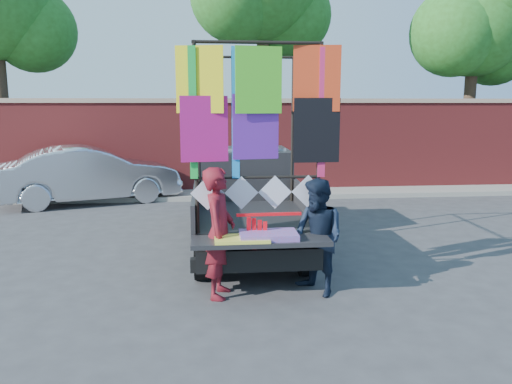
{
  "coord_description": "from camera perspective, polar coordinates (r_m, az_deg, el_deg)",
  "views": [
    {
      "loc": [
        -0.66,
        -6.91,
        2.48
      ],
      "look_at": [
        -0.01,
        -0.18,
        1.28
      ],
      "focal_mm": 35.0,
      "sensor_mm": 36.0,
      "label": 1
    }
  ],
  "objects": [
    {
      "name": "ground",
      "position": [
        7.38,
        -0.03,
        -9.55
      ],
      "size": [
        90.0,
        90.0,
        0.0
      ],
      "primitive_type": "plane",
      "color": "#38383A",
      "rests_on": "ground"
    },
    {
      "name": "brick_wall",
      "position": [
        13.98,
        -2.79,
        5.37
      ],
      "size": [
        30.0,
        0.45,
        2.61
      ],
      "color": "maroon",
      "rests_on": "ground"
    },
    {
      "name": "curb",
      "position": [
        13.45,
        -2.6,
        -0.26
      ],
      "size": [
        30.0,
        1.2,
        0.12
      ],
      "primitive_type": "cube",
      "color": "gray",
      "rests_on": "ground"
    },
    {
      "name": "tree_right",
      "position": [
        17.27,
        23.92,
        16.84
      ],
      "size": [
        4.2,
        3.3,
        6.62
      ],
      "color": "#38281C",
      "rests_on": "ground"
    },
    {
      "name": "pickup_truck",
      "position": [
        9.08,
        -1.36,
        -0.45
      ],
      "size": [
        2.05,
        5.16,
        3.25
      ],
      "color": "black",
      "rests_on": "ground"
    },
    {
      "name": "sedan",
      "position": [
        13.22,
        -18.33,
        1.92
      ],
      "size": [
        4.58,
        2.79,
        1.43
      ],
      "primitive_type": "imported",
      "rotation": [
        0.0,
        0.0,
        1.89
      ],
      "color": "silver",
      "rests_on": "ground"
    },
    {
      "name": "woman",
      "position": [
        6.42,
        -4.25,
        -4.67
      ],
      "size": [
        0.52,
        0.68,
        1.69
      ],
      "primitive_type": "imported",
      "rotation": [
        0.0,
        0.0,
        1.38
      ],
      "color": "maroon",
      "rests_on": "ground"
    },
    {
      "name": "man",
      "position": [
        6.55,
        7.1,
        -5.15
      ],
      "size": [
        0.88,
        0.94,
        1.53
      ],
      "primitive_type": "imported",
      "rotation": [
        0.0,
        0.0,
        -1.03
      ],
      "color": "black",
      "rests_on": "ground"
    },
    {
      "name": "streamer_bundle",
      "position": [
        6.41,
        0.68,
        -4.1
      ],
      "size": [
        0.84,
        0.06,
        0.58
      ],
      "color": "red",
      "rests_on": "ground"
    }
  ]
}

